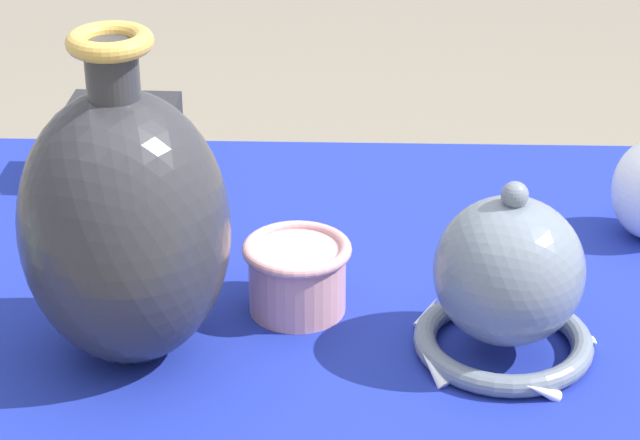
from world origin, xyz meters
TOP-DOWN VIEW (x-y plane):
  - display_table at (0.00, -0.02)m, footprint 1.25×0.72m
  - vase_tall_bulbous at (-0.20, -0.15)m, footprint 0.20×0.20m
  - vase_dome_bell at (0.15, -0.13)m, footprint 0.18×0.19m
  - mosaic_tile_box at (-0.28, 0.24)m, footprint 0.13×0.10m
  - cup_wide_rose at (-0.05, -0.06)m, footprint 0.11×0.11m

SIDE VIEW (x-z plane):
  - display_table at x=0.00m, z-range 0.31..1.08m
  - cup_wide_rose at x=-0.05m, z-range 0.78..0.85m
  - mosaic_tile_box at x=-0.28m, z-range 0.77..0.87m
  - vase_dome_bell at x=0.15m, z-range 0.76..0.94m
  - vase_tall_bulbous at x=-0.20m, z-range 0.75..1.07m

